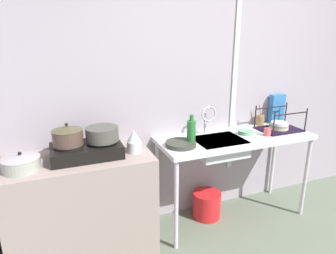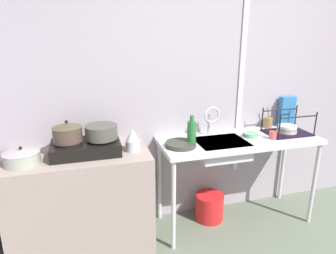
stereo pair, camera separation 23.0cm
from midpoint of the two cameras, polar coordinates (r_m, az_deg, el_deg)
wall_back at (r=2.97m, az=13.69°, el=9.07°), size 4.86×0.10×2.70m
wall_metal_strip at (r=2.96m, az=16.21°, el=11.48°), size 0.05×0.01×2.16m
counter_concrete at (r=2.60m, az=-13.46°, el=-13.87°), size 1.11×0.54×0.85m
counter_sink at (r=2.83m, az=15.57°, el=-3.43°), size 1.45×0.54×0.85m
stove at (r=2.39m, az=-12.71°, el=-3.84°), size 0.52×0.32×0.12m
pot_on_left_burner at (r=2.35m, az=-15.98°, el=-1.01°), size 0.22×0.22×0.17m
pot_on_right_burner at (r=2.36m, az=-9.87°, el=-0.96°), size 0.25×0.25×0.11m
pot_beside_stove at (r=2.35m, az=-23.58°, el=-5.26°), size 0.25×0.25×0.14m
percolator at (r=2.39m, az=-4.00°, el=-2.57°), size 0.11×0.11×0.18m
sink_basin at (r=2.71m, az=12.44°, el=-4.09°), size 0.44×0.36×0.14m
faucet at (r=2.74m, az=10.66°, el=1.93°), size 0.15×0.09×0.28m
frying_pan at (r=2.51m, az=5.07°, el=-3.36°), size 0.26×0.26×0.04m
dish_rack at (r=3.08m, az=23.72°, el=-0.48°), size 0.40×0.29×0.23m
cup_by_rack at (r=2.87m, az=21.54°, el=-1.47°), size 0.07×0.07×0.07m
small_bowl_on_drainboard at (r=2.87m, az=17.60°, el=-1.45°), size 0.14×0.14×0.04m
bottle_by_sink at (r=2.51m, az=7.13°, el=-1.14°), size 0.07×0.07×0.26m
cereal_box at (r=3.30m, az=23.51°, el=2.73°), size 0.16×0.07×0.30m
utensil_jar at (r=3.19m, az=20.45°, el=0.78°), size 0.09×0.09×0.22m
bucket_on_floor at (r=3.08m, az=10.09°, el=-14.75°), size 0.28×0.28×0.26m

